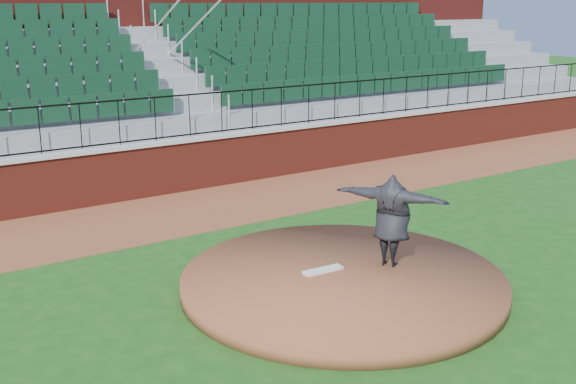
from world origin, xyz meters
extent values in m
plane|color=#194714|center=(0.00, 0.00, 0.00)|extent=(90.00, 90.00, 0.00)
cube|color=brown|center=(0.00, 5.40, 0.01)|extent=(34.00, 3.20, 0.01)
cube|color=maroon|center=(0.00, 7.00, 0.60)|extent=(34.00, 0.35, 1.20)
cube|color=#B7B7B7|center=(0.00, 7.00, 1.25)|extent=(34.00, 0.45, 0.10)
cube|color=maroon|center=(0.00, 12.52, 2.75)|extent=(34.00, 0.50, 5.50)
cylinder|color=brown|center=(0.09, 0.08, 0.12)|extent=(5.14, 5.14, 0.25)
cube|color=silver|center=(-0.09, 0.36, 0.27)|extent=(0.69, 0.22, 0.05)
imported|color=black|center=(1.01, -0.01, 1.02)|extent=(1.34, 1.91, 1.53)
camera|label=1|loc=(-6.43, -8.04, 4.45)|focal=43.73mm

